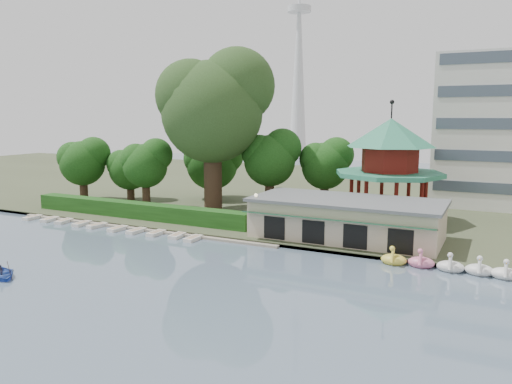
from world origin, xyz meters
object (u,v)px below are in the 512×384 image
Objects in this scene: pavilion at (390,159)px; big_tree at (214,103)px; boathouse at (346,218)px; rowboat_with_passengers at (0,271)px; dock at (139,228)px.

big_tree is (-20.83, -3.80, 6.38)m from pavilion.
boathouse reaches higher than rowboat_with_passengers.
boathouse is 11.43m from pavilion.
rowboat_with_passengers is (-22.92, -32.71, -6.95)m from pavilion.
big_tree is 31.90m from rowboat_with_passengers.
pavilion is at bearing 54.98° from rowboat_with_passengers.
boathouse reaches higher than dock.
dock is 5.50× the size of rowboat_with_passengers.
rowboat_with_passengers is (-2.09, -28.91, -13.32)m from big_tree.
dock is at bearing 93.44° from rowboat_with_passengers.
pavilion is (2.00, 10.03, 5.11)m from boathouse.
boathouse is at bearing 47.31° from rowboat_with_passengers.
rowboat_with_passengers is (1.08, -17.91, 0.42)m from dock.
rowboat_with_passengers is at bearing -132.69° from boathouse.
dock is 1.83× the size of boathouse.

